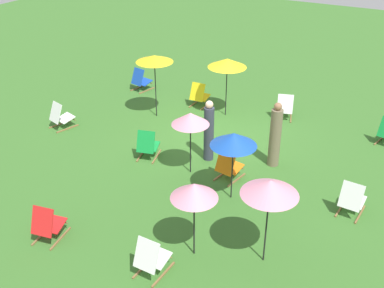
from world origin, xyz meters
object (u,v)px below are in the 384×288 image
at_px(deckchair_2, 151,258).
at_px(umbrella_4, 234,139).
at_px(deckchair_7, 285,107).
at_px(person_0, 275,136).
at_px(deckchair_4, 48,224).
at_px(deckchair_8, 61,117).
at_px(deckchair_11, 141,80).
at_px(umbrella_5, 194,191).
at_px(person_1, 209,132).
at_px(umbrella_2, 270,188).
at_px(umbrella_0, 154,59).
at_px(umbrella_3, 227,63).
at_px(umbrella_1, 190,119).
at_px(deckchair_1, 148,145).
at_px(deckchair_6, 229,166).
at_px(deckchair_3, 199,96).
at_px(deckchair_10, 352,200).

xyz_separation_m(deckchair_2, umbrella_4, (-0.27, -3.01, 1.18)).
bearing_deg(deckchair_7, person_0, 86.00).
bearing_deg(umbrella_4, deckchair_4, 49.86).
xyz_separation_m(deckchair_8, deckchair_11, (-0.41, -3.71, 0.00)).
relative_size(deckchair_11, umbrella_5, 0.50).
bearing_deg(umbrella_4, deckchair_7, -85.82).
relative_size(person_0, person_1, 1.04).
height_order(deckchair_4, umbrella_5, umbrella_5).
bearing_deg(umbrella_2, person_0, -72.59).
height_order(deckchair_11, person_0, person_0).
xyz_separation_m(deckchair_11, umbrella_0, (-1.68, 1.60, 1.53)).
bearing_deg(deckchair_4, umbrella_3, -104.43).
bearing_deg(deckchair_11, person_1, 154.85).
bearing_deg(deckchair_2, person_0, -95.19).
xyz_separation_m(umbrella_2, person_0, (1.12, -3.57, -0.87)).
bearing_deg(umbrella_1, person_1, -96.62).
distance_m(deckchair_8, person_1, 4.84).
distance_m(deckchair_1, deckchair_2, 4.42).
distance_m(deckchair_6, deckchair_8, 5.69).
height_order(deckchair_3, deckchair_11, same).
bearing_deg(umbrella_0, umbrella_1, 136.59).
distance_m(deckchair_1, deckchair_10, 5.38).
distance_m(deckchair_6, umbrella_1, 1.53).
bearing_deg(umbrella_3, deckchair_2, 104.31).
relative_size(umbrella_4, person_1, 1.01).
distance_m(deckchair_3, umbrella_4, 5.54).
bearing_deg(person_0, deckchair_8, 162.02).
bearing_deg(umbrella_4, deckchair_11, -39.01).
bearing_deg(umbrella_3, deckchair_8, 39.19).
distance_m(deckchair_10, umbrella_0, 7.17).
relative_size(deckchair_4, umbrella_3, 0.44).
bearing_deg(deckchair_1, deckchair_11, -68.76).
distance_m(deckchair_4, deckchair_11, 8.35).
relative_size(umbrella_2, umbrella_3, 0.99).
bearing_deg(person_1, umbrella_2, 70.49).
bearing_deg(deckchair_6, umbrella_3, -53.74).
bearing_deg(deckchair_11, deckchair_4, 122.28).
height_order(deckchair_7, deckchair_8, same).
xyz_separation_m(deckchair_7, umbrella_3, (1.75, 0.67, 1.38)).
bearing_deg(umbrella_0, deckchair_4, 101.96).
bearing_deg(deckchair_1, deckchair_3, -98.89).
bearing_deg(deckchair_7, deckchair_2, 73.24).
bearing_deg(deckchair_10, deckchair_3, -27.99).
distance_m(umbrella_4, umbrella_5, 2.15).
bearing_deg(deckchair_6, deckchair_2, 102.02).
relative_size(deckchair_4, deckchair_8, 0.96).
relative_size(umbrella_1, umbrella_5, 1.01).
bearing_deg(deckchair_10, umbrella_5, 53.78).
bearing_deg(deckchair_6, person_1, -26.06).
height_order(deckchair_2, umbrella_5, umbrella_5).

